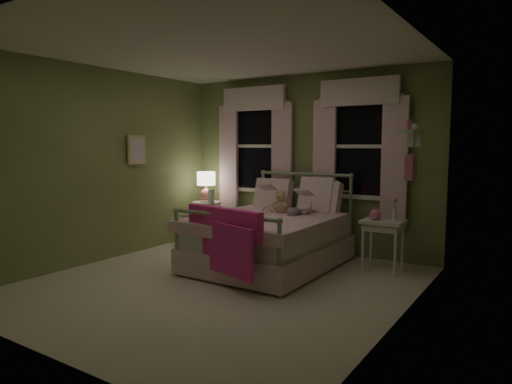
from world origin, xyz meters
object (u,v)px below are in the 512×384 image
Objects in this scene: bed at (271,238)px; teddy_bear at (281,203)px; child_right at (305,193)px; child_left at (269,191)px; table_lamp at (206,183)px; nightstand_right at (383,228)px; nightstand_left at (207,216)px.

bed is 6.39× the size of teddy_bear.
child_right is 0.35m from teddy_bear.
child_right is (0.56, 0.00, -0.00)m from child_left.
table_lamp is 3.00m from nightstand_right.
child_right is at bearing -8.98° from nightstand_left.
table_lamp is (0.00, -0.00, 0.54)m from nightstand_left.
nightstand_right is (1.29, 0.55, 0.17)m from bed.
nightstand_left and nightstand_right have the same top height.
teddy_bear is at bearing -15.63° from table_lamp.
child_right reaches higher than nightstand_left.
bed is 2.80× the size of child_left.
child_right reaches higher than bed.
child_left reaches higher than bed.
table_lamp is (-1.38, 0.31, 0.02)m from child_left.
table_lamp is at bearing 156.10° from bed.
nightstand_right is at bearing -3.70° from table_lamp.
nightstand_left is at bearing 176.30° from nightstand_right.
bed is 4.38× the size of table_lamp.
table_lamp is at bearing 1.36° from child_right.
nightstand_left is 2.97m from nightstand_right.
nightstand_left is (-1.67, 0.74, 0.04)m from bed.
nightstand_left is (-1.38, 0.31, -0.51)m from child_left.
nightstand_right is at bearing 22.97° from bed.
bed reaches higher than table_lamp.
child_left reaches higher than teddy_bear.
bed reaches higher than nightstand_left.
table_lamp is at bearing 164.37° from teddy_bear.
child_left is 1.12× the size of nightstand_left.
child_right is at bearing 153.97° from child_left.
child_left is 1.42m from table_lamp.
bed is at bearing -23.90° from nightstand_left.
child_right is at bearing 57.61° from bed.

